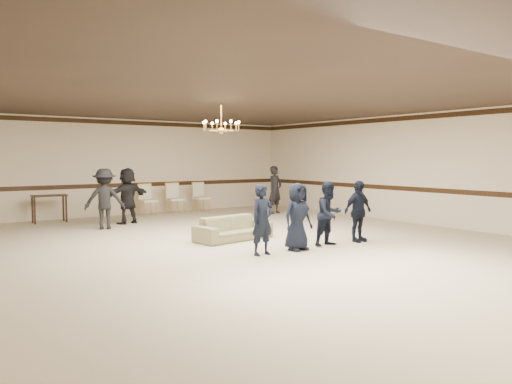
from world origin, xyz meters
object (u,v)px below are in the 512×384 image
adult_mid (127,196)px  console_table (49,209)px  boy_b (298,217)px  banquet_chair_mid (175,199)px  banquet_chair_left (148,200)px  boy_a (262,220)px  adult_left (105,199)px  chandelier (221,117)px  settee (233,228)px  boy_d (358,211)px  boy_c (329,214)px  banquet_chair_right (201,198)px  adult_right (275,190)px

adult_mid → console_table: 2.43m
boy_b → banquet_chair_mid: bearing=81.5°
console_table → banquet_chair_left: bearing=-0.5°
boy_a → adult_left: (-1.35, 5.33, 0.11)m
chandelier → console_table: size_ratio=0.95×
boy_b → banquet_chair_left: size_ratio=1.35×
chandelier → settee: (0.07, -0.40, -2.60)m
banquet_chair_left → banquet_chair_mid: bearing=-5.3°
banquet_chair_left → console_table: size_ratio=1.06×
settee → banquet_chair_mid: (1.24, 5.57, 0.24)m
adult_left → banquet_chair_mid: 3.75m
boy_a → adult_mid: size_ratio=0.86×
boy_b → adult_left: 5.79m
settee → console_table: 6.39m
chandelier → boy_d: 3.86m
boy_d → boy_c: bearing=179.0°
console_table → boy_d: bearing=-53.7°
banquet_chair_left → banquet_chair_right: same height
boy_a → banquet_chair_mid: 7.62m
adult_mid → banquet_chair_mid: 2.62m
boy_a → adult_right: (4.65, 5.63, 0.11)m
adult_right → banquet_chair_mid: bearing=135.1°
chandelier → boy_b: size_ratio=0.67×
boy_d → banquet_chair_mid: (-0.95, 7.41, -0.18)m
chandelier → banquet_chair_mid: bearing=75.7°
chandelier → adult_left: (-1.79, 3.08, -2.06)m
boy_d → adult_left: bearing=126.3°
boy_c → console_table: 8.63m
chandelier → banquet_chair_right: size_ratio=0.90×
settee → boy_a: bearing=-113.5°
boy_d → adult_left: size_ratio=0.86×
adult_mid → banquet_chair_right: adult_mid is taller
boy_a → adult_right: 7.30m
adult_left → adult_right: same height
boy_c → banquet_chair_right: 7.48m
boy_a → boy_b: bearing=-3.6°
boy_a → console_table: boy_a is taller
boy_a → banquet_chair_right: bearing=66.0°
settee → console_table: bearing=107.4°
chandelier → settee: size_ratio=0.50×
adult_right → adult_left: bearing=169.6°
boy_d → console_table: boy_d is taller
adult_left → adult_mid: (0.90, 0.70, 0.00)m
boy_c → console_table: size_ratio=1.42×
boy_c → adult_left: 6.19m
boy_c → adult_right: adult_right is taller
boy_b → banquet_chair_right: boy_b is taller
boy_b → banquet_chair_right: (1.85, 7.41, -0.18)m
banquet_chair_right → banquet_chair_left: bearing=175.8°
settee → chandelier: bearing=92.3°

